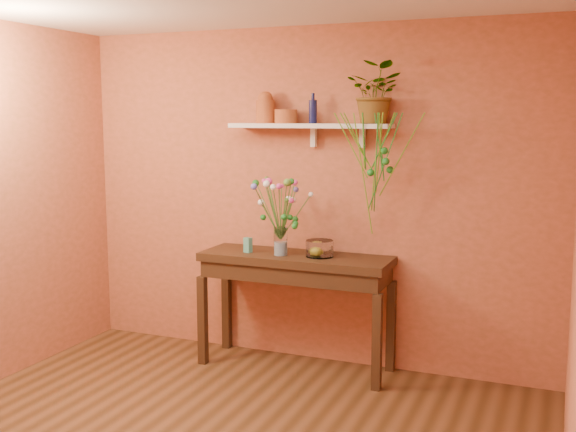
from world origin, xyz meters
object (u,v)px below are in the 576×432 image
Objects in this scene: terracotta_jug at (265,108)px; glass_vase at (281,243)px; sideboard at (296,271)px; blue_bottle at (313,111)px; glass_bowl at (320,249)px; bouquet at (279,198)px; spider_plant at (377,93)px.

glass_vase is at bearing -43.88° from terracotta_jug.
sideboard is at bearing -25.48° from terracotta_jug.
glass_vase is (-0.10, -0.06, 0.23)m from sideboard.
glass_bowl is at bearing -52.36° from blue_bottle.
bouquet is 0.50m from glass_bowl.
terracotta_jug reaches higher than sideboard.
glass_vase reaches higher than sideboard.
sideboard is 1.51m from spider_plant.
sideboard is 0.28m from glass_bowl.
terracotta_jug is 1.09m from glass_vase.
spider_plant reaches higher than glass_vase.
bouquet is at bearing -143.71° from sideboard.
spider_plant reaches higher than bouquet.
blue_bottle is at bearing -179.12° from spider_plant.
terracotta_jug is at bearing 154.52° from sideboard.
glass_bowl is (-0.39, -0.16, -1.19)m from spider_plant.
blue_bottle is at bearing -0.60° from terracotta_jug.
glass_vase is at bearing -150.16° from sideboard.
blue_bottle is at bearing 48.29° from glass_vase.
spider_plant is at bearing 0.88° from blue_bottle.
terracotta_jug is 0.41m from blue_bottle.
terracotta_jug is 0.43× the size of bouquet.
glass_bowl is at bearing -16.53° from terracotta_jug.
blue_bottle is 0.51× the size of spider_plant.
glass_vase reaches higher than glass_bowl.
sideboard is 0.60m from bouquet.
blue_bottle is 0.40× the size of bouquet.
spider_plant is at bearing 22.25° from glass_bowl.
terracotta_jug is 1.15× the size of glass_vase.
spider_plant reaches higher than terracotta_jug.
blue_bottle is (0.41, -0.00, -0.03)m from terracotta_jug.
blue_bottle is 1.07m from glass_bowl.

